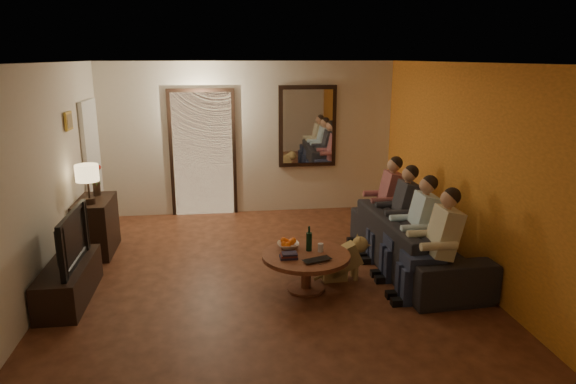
{
  "coord_description": "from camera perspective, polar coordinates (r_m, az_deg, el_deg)",
  "views": [
    {
      "loc": [
        -0.52,
        -5.75,
        2.67
      ],
      "look_at": [
        0.3,
        0.3,
        1.05
      ],
      "focal_mm": 32.0,
      "sensor_mm": 36.0,
      "label": 1
    }
  ],
  "objects": [
    {
      "name": "floor",
      "position": [
        6.36,
        -2.35,
        -9.97
      ],
      "size": [
        5.0,
        6.0,
        0.01
      ],
      "primitive_type": "cube",
      "color": "#432012",
      "rests_on": "ground"
    },
    {
      "name": "ceiling",
      "position": [
        5.78,
        -2.63,
        14.15
      ],
      "size": [
        5.0,
        6.0,
        0.01
      ],
      "primitive_type": "cube",
      "color": "white",
      "rests_on": "back_wall"
    },
    {
      "name": "back_wall",
      "position": [
        8.88,
        -4.29,
        5.92
      ],
      "size": [
        5.0,
        0.02,
        2.6
      ],
      "primitive_type": "cube",
      "color": "beige",
      "rests_on": "floor"
    },
    {
      "name": "front_wall",
      "position": [
        3.12,
        2.74,
        -11.18
      ],
      "size": [
        5.0,
        0.02,
        2.6
      ],
      "primitive_type": "cube",
      "color": "beige",
      "rests_on": "floor"
    },
    {
      "name": "left_wall",
      "position": [
        6.24,
        -26.01,
        0.64
      ],
      "size": [
        0.02,
        6.0,
        2.6
      ],
      "primitive_type": "cube",
      "color": "beige",
      "rests_on": "floor"
    },
    {
      "name": "right_wall",
      "position": [
        6.64,
        19.54,
        2.08
      ],
      "size": [
        0.02,
        6.0,
        2.6
      ],
      "primitive_type": "cube",
      "color": "beige",
      "rests_on": "floor"
    },
    {
      "name": "orange_accent",
      "position": [
        6.64,
        19.47,
        2.08
      ],
      "size": [
        0.01,
        6.0,
        2.6
      ],
      "primitive_type": "cube",
      "color": "#BC6C20",
      "rests_on": "right_wall"
    },
    {
      "name": "kitchen_doorway",
      "position": [
        8.89,
        -9.42,
        4.14
      ],
      "size": [
        1.0,
        0.06,
        2.1
      ],
      "primitive_type": "cube",
      "color": "#FFE0A5",
      "rests_on": "floor"
    },
    {
      "name": "door_trim",
      "position": [
        8.88,
        -9.42,
        4.12
      ],
      "size": [
        1.12,
        0.04,
        2.22
      ],
      "primitive_type": "cube",
      "color": "black",
      "rests_on": "floor"
    },
    {
      "name": "fridge_glimpse",
      "position": [
        8.92,
        -7.77,
        3.25
      ],
      "size": [
        0.45,
        0.03,
        1.7
      ],
      "primitive_type": "cube",
      "color": "silver",
      "rests_on": "floor"
    },
    {
      "name": "mirror_frame",
      "position": [
        8.92,
        2.18,
        7.29
      ],
      "size": [
        1.0,
        0.05,
        1.4
      ],
      "primitive_type": "cube",
      "color": "black",
      "rests_on": "back_wall"
    },
    {
      "name": "mirror_glass",
      "position": [
        8.89,
        2.21,
        7.27
      ],
      "size": [
        0.86,
        0.02,
        1.26
      ],
      "primitive_type": "cube",
      "color": "white",
      "rests_on": "back_wall"
    },
    {
      "name": "white_door",
      "position": [
        8.45,
        -20.85,
        2.6
      ],
      "size": [
        0.06,
        0.85,
        2.04
      ],
      "primitive_type": "cube",
      "color": "white",
      "rests_on": "floor"
    },
    {
      "name": "framed_art",
      "position": [
        7.36,
        -23.21,
        7.27
      ],
      "size": [
        0.03,
        0.28,
        0.24
      ],
      "primitive_type": "cube",
      "color": "#B28C33",
      "rests_on": "left_wall"
    },
    {
      "name": "art_canvas",
      "position": [
        7.36,
        -23.1,
        7.28
      ],
      "size": [
        0.01,
        0.22,
        0.18
      ],
      "primitive_type": "cube",
      "color": "brown",
      "rests_on": "left_wall"
    },
    {
      "name": "dresser",
      "position": [
        7.61,
        -20.5,
        -3.57
      ],
      "size": [
        0.45,
        0.87,
        0.77
      ],
      "primitive_type": "cube",
      "color": "black",
      "rests_on": "floor"
    },
    {
      "name": "table_lamp",
      "position": [
        7.24,
        -21.33,
        0.83
      ],
      "size": [
        0.3,
        0.3,
        0.54
      ],
      "primitive_type": null,
      "color": "beige",
      "rests_on": "dresser"
    },
    {
      "name": "flower_vase",
      "position": [
        7.66,
        -20.56,
        1.25
      ],
      "size": [
        0.14,
        0.14,
        0.44
      ],
      "primitive_type": null,
      "color": "red",
      "rests_on": "dresser"
    },
    {
      "name": "tv_stand",
      "position": [
        6.36,
        -23.14,
        -9.18
      ],
      "size": [
        0.45,
        1.27,
        0.42
      ],
      "primitive_type": "cube",
      "color": "black",
      "rests_on": "floor"
    },
    {
      "name": "tv",
      "position": [
        6.17,
        -23.63,
        -4.8
      ],
      "size": [
        1.05,
        0.14,
        0.61
      ],
      "primitive_type": "imported",
      "rotation": [
        0.0,
        0.0,
        1.57
      ],
      "color": "black",
      "rests_on": "tv_stand"
    },
    {
      "name": "sofa",
      "position": [
        6.84,
        13.87,
        -5.4
      ],
      "size": [
        2.47,
        1.08,
        0.71
      ],
      "primitive_type": "imported",
      "rotation": [
        0.0,
        0.0,
        1.63
      ],
      "color": "black",
      "rests_on": "floor"
    },
    {
      "name": "person_a",
      "position": [
        5.94,
        16.26,
        -6.16
      ],
      "size": [
        0.6,
        0.4,
        1.2
      ],
      "primitive_type": null,
      "color": "tan",
      "rests_on": "sofa"
    },
    {
      "name": "person_b",
      "position": [
        6.46,
        14.14,
        -4.31
      ],
      "size": [
        0.6,
        0.4,
        1.2
      ],
      "primitive_type": null,
      "color": "tan",
      "rests_on": "sofa"
    },
    {
      "name": "person_c",
      "position": [
        6.99,
        12.35,
        -2.74
      ],
      "size": [
        0.6,
        0.4,
        1.2
      ],
      "primitive_type": null,
      "color": "tan",
      "rests_on": "sofa"
    },
    {
      "name": "person_d",
      "position": [
        7.53,
        10.81,
        -1.38
      ],
      "size": [
        0.6,
        0.4,
        1.2
      ],
      "primitive_type": null,
      "color": "tan",
      "rests_on": "sofa"
    },
    {
      "name": "dog",
      "position": [
        6.36,
        6.06,
        -7.3
      ],
      "size": [
        0.57,
        0.27,
        0.56
      ],
      "primitive_type": null,
      "rotation": [
        0.0,
        0.0,
        0.05
      ],
      "color": "olive",
      "rests_on": "floor"
    },
    {
      "name": "coffee_table",
      "position": [
        6.08,
        2.01,
        -8.86
      ],
      "size": [
        1.23,
        1.23,
        0.45
      ],
      "primitive_type": "cylinder",
      "rotation": [
        0.0,
        0.0,
        0.23
      ],
      "color": "#5A2E1B",
      "rests_on": "floor"
    },
    {
      "name": "bowl",
      "position": [
        6.16,
        0.03,
        -5.95
      ],
      "size": [
        0.26,
        0.26,
        0.06
      ],
      "primitive_type": "imported",
      "color": "white",
      "rests_on": "coffee_table"
    },
    {
      "name": "oranges",
      "position": [
        6.14,
        0.03,
        -5.35
      ],
      "size": [
        0.2,
        0.2,
        0.08
      ],
      "primitive_type": null,
      "color": "orange",
      "rests_on": "bowl"
    },
    {
      "name": "wine_bottle",
      "position": [
        6.04,
        2.35,
        -5.15
      ],
      "size": [
        0.07,
        0.07,
        0.31
      ],
      "primitive_type": null,
      "color": "black",
      "rests_on": "coffee_table"
    },
    {
      "name": "wine_glass",
      "position": [
        6.05,
        3.64,
        -6.18
      ],
      "size": [
        0.06,
        0.06,
        0.1
      ],
      "primitive_type": "cylinder",
      "color": "silver",
      "rests_on": "coffee_table"
    },
    {
      "name": "book_stack",
      "position": [
        5.86,
        0.06,
        -7.04
      ],
      "size": [
        0.2,
        0.15,
        0.07
      ],
      "primitive_type": null,
      "color": "black",
      "rests_on": "coffee_table"
    },
    {
      "name": "laptop",
      "position": [
        5.75,
        3.5,
        -7.73
      ],
      "size": [
        0.38,
        0.31,
        0.03
      ],
      "primitive_type": "imported",
      "rotation": [
        0.0,
        0.0,
        0.33
      ],
      "color": "black",
      "rests_on": "coffee_table"
    }
  ]
}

